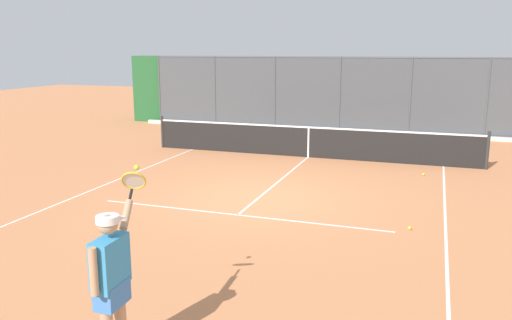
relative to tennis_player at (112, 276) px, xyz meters
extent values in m
plane|color=#C67A4C|center=(0.53, -6.38, -0.95)|extent=(60.00, 60.00, 0.00)
cube|color=white|center=(0.53, -5.05, -0.94)|extent=(6.17, 0.05, 0.01)
cube|color=white|center=(-3.42, -5.60, -0.94)|extent=(0.05, 11.02, 0.01)
cube|color=white|center=(4.48, -5.60, -0.94)|extent=(0.05, 11.02, 0.01)
cube|color=white|center=(0.53, -8.08, -0.94)|extent=(0.05, 6.06, 0.01)
cylinder|color=#474C51|center=(-4.87, -16.37, 0.55)|extent=(0.07, 0.07, 3.00)
cylinder|color=#474C51|center=(-2.17, -16.37, 0.55)|extent=(0.07, 0.07, 3.00)
cylinder|color=#474C51|center=(0.53, -16.37, 0.55)|extent=(0.07, 0.07, 3.00)
cylinder|color=#474C51|center=(3.23, -16.37, 0.55)|extent=(0.07, 0.07, 3.00)
cylinder|color=#474C51|center=(5.93, -16.37, 0.55)|extent=(0.07, 0.07, 3.00)
cylinder|color=#474C51|center=(8.63, -16.37, 0.55)|extent=(0.07, 0.07, 3.00)
cylinder|color=#474C51|center=(0.53, -16.37, 2.01)|extent=(16.19, 0.05, 0.05)
cube|color=#474C51|center=(0.53, -16.37, 0.55)|extent=(16.19, 0.02, 3.00)
cube|color=#235B2D|center=(0.53, -17.02, 0.54)|extent=(19.19, 0.90, 2.98)
cube|color=silver|center=(0.53, -16.19, -0.87)|extent=(17.19, 0.18, 0.15)
cylinder|color=#2D2D2D|center=(-4.54, -11.11, -0.41)|extent=(0.09, 0.09, 1.07)
cylinder|color=#2D2D2D|center=(5.60, -11.11, -0.41)|extent=(0.09, 0.09, 1.07)
cube|color=black|center=(0.53, -11.11, -0.49)|extent=(10.06, 0.02, 0.91)
cube|color=white|center=(0.53, -11.11, -0.01)|extent=(10.06, 0.04, 0.05)
cube|color=white|center=(0.53, -11.11, -0.49)|extent=(0.05, 0.04, 0.91)
cylinder|color=tan|center=(0.00, -0.11, -0.48)|extent=(0.13, 0.13, 0.75)
cube|color=#3D7AC6|center=(-0.01, 0.02, -0.19)|extent=(0.23, 0.40, 0.26)
cube|color=#338CC6|center=(-0.01, 0.02, 0.16)|extent=(0.22, 0.47, 0.54)
cylinder|color=tan|center=(-0.01, 0.31, 0.18)|extent=(0.08, 0.08, 0.50)
cylinder|color=tan|center=(0.06, -0.41, 0.54)|extent=(0.20, 0.38, 0.28)
sphere|color=tan|center=(-0.01, 0.02, 0.58)|extent=(0.21, 0.21, 0.21)
cylinder|color=white|center=(-0.01, 0.02, 0.63)|extent=(0.24, 0.24, 0.08)
cube|color=white|center=(0.00, -0.09, 0.60)|extent=(0.18, 0.19, 0.02)
cylinder|color=black|center=(0.13, -0.64, 0.69)|extent=(0.09, 0.17, 0.13)
torus|color=gold|center=(0.20, -0.81, 0.82)|extent=(0.34, 0.27, 0.26)
cylinder|color=silver|center=(0.20, -0.81, 0.82)|extent=(0.28, 0.21, 0.21)
sphere|color=#CCDB33|center=(0.26, -0.98, 0.94)|extent=(0.07, 0.07, 0.07)
sphere|color=#CCDB33|center=(-2.79, -5.27, -0.91)|extent=(0.07, 0.07, 0.07)
sphere|color=#CCDB33|center=(-2.91, -9.77, -0.91)|extent=(0.07, 0.07, 0.07)
camera|label=1|loc=(-3.08, 4.28, 2.33)|focal=36.44mm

